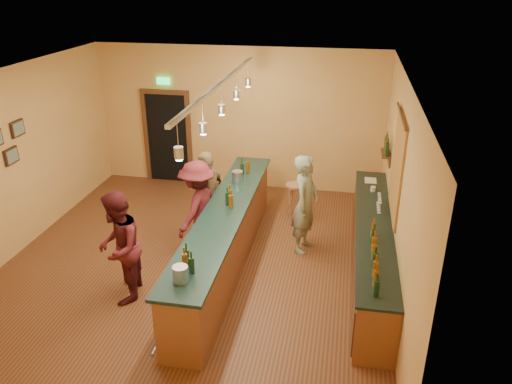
% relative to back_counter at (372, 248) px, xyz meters
% --- Properties ---
extents(floor, '(7.00, 7.00, 0.00)m').
position_rel_back_counter_xyz_m(floor, '(-2.97, -0.18, -0.49)').
color(floor, '#522C17').
rests_on(floor, ground).
extents(ceiling, '(6.50, 7.00, 0.02)m').
position_rel_back_counter_xyz_m(ceiling, '(-2.97, -0.18, 2.71)').
color(ceiling, silver).
rests_on(ceiling, wall_back).
extents(wall_back, '(6.50, 0.02, 3.20)m').
position_rel_back_counter_xyz_m(wall_back, '(-2.97, 3.32, 1.11)').
color(wall_back, tan).
rests_on(wall_back, floor).
extents(wall_front, '(6.50, 0.02, 3.20)m').
position_rel_back_counter_xyz_m(wall_front, '(-2.97, -3.68, 1.11)').
color(wall_front, tan).
rests_on(wall_front, floor).
extents(wall_left, '(0.02, 7.00, 3.20)m').
position_rel_back_counter_xyz_m(wall_left, '(-6.22, -0.18, 1.11)').
color(wall_left, tan).
rests_on(wall_left, floor).
extents(wall_right, '(0.02, 7.00, 3.20)m').
position_rel_back_counter_xyz_m(wall_right, '(0.28, -0.18, 1.11)').
color(wall_right, tan).
rests_on(wall_right, floor).
extents(doorway, '(1.15, 0.09, 2.48)m').
position_rel_back_counter_xyz_m(doorway, '(-4.67, 3.30, 0.64)').
color(doorway, black).
rests_on(doorway, wall_back).
extents(tapestry, '(0.03, 1.40, 1.60)m').
position_rel_back_counter_xyz_m(tapestry, '(0.26, 0.22, 1.36)').
color(tapestry, '#9F371F').
rests_on(tapestry, wall_right).
extents(bottle_shelf, '(0.17, 0.55, 0.54)m').
position_rel_back_counter_xyz_m(bottle_shelf, '(0.20, 1.72, 1.18)').
color(bottle_shelf, '#4A2D16').
rests_on(bottle_shelf, wall_right).
extents(back_counter, '(0.60, 4.55, 1.27)m').
position_rel_back_counter_xyz_m(back_counter, '(0.00, 0.00, 0.00)').
color(back_counter, brown).
rests_on(back_counter, floor).
extents(tasting_bar, '(0.73, 5.10, 1.38)m').
position_rel_back_counter_xyz_m(tasting_bar, '(-2.44, -0.18, 0.12)').
color(tasting_bar, brown).
rests_on(tasting_bar, floor).
extents(pendant_track, '(0.11, 4.60, 0.50)m').
position_rel_back_counter_xyz_m(pendant_track, '(-2.44, -0.18, 2.50)').
color(pendant_track, silver).
rests_on(pendant_track, ceiling).
extents(bartender, '(0.57, 0.74, 1.80)m').
position_rel_back_counter_xyz_m(bartender, '(-1.17, 0.61, 0.41)').
color(bartender, gray).
rests_on(bartender, floor).
extents(customer_a, '(0.85, 0.99, 1.77)m').
position_rel_back_counter_xyz_m(customer_a, '(-3.77, -1.38, 0.40)').
color(customer_a, '#59191E').
rests_on(customer_a, floor).
extents(customer_b, '(0.67, 1.08, 1.72)m').
position_rel_back_counter_xyz_m(customer_b, '(-2.99, 0.76, 0.37)').
color(customer_b, '#997A51').
rests_on(customer_b, floor).
extents(customer_c, '(0.87, 1.23, 1.73)m').
position_rel_back_counter_xyz_m(customer_c, '(-3.01, 0.18, 0.38)').
color(customer_c, '#59191E').
rests_on(customer_c, floor).
extents(bar_stool, '(0.36, 0.36, 0.74)m').
position_rel_back_counter_xyz_m(bar_stool, '(-1.50, 1.82, 0.11)').
color(bar_stool, '#8C583F').
rests_on(bar_stool, floor).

